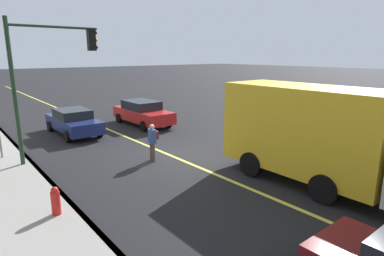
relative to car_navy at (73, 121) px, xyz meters
name	(u,v)px	position (x,y,z in m)	size (l,w,h in m)	color
ground	(170,155)	(-6.52, -1.97, -0.73)	(200.00, 200.00, 0.00)	black
curb_edge	(49,182)	(-6.52, 3.12, -0.66)	(80.00, 0.16, 0.15)	slate
lane_stripe_center	(170,155)	(-6.52, -1.97, -0.72)	(80.00, 0.16, 0.01)	#D8CC4C
car_navy	(73,121)	(0.00, 0.00, 0.00)	(4.63, 1.91, 1.41)	navy
car_red	(143,112)	(-0.27, -4.26, 0.06)	(4.78, 1.97, 1.52)	red
truck_yellow	(328,137)	(-12.67, -3.97, 1.02)	(8.07, 2.39, 3.34)	silver
pedestrian_with_backpack	(153,140)	(-6.69, -1.01, 0.18)	(0.40, 0.40, 1.58)	brown
traffic_light_mast	(48,67)	(-4.17, 2.15, 3.16)	(0.28, 3.48, 5.72)	#1E3823
fire_hydrant	(56,203)	(-9.22, 3.64, -0.27)	(0.24, 0.24, 0.94)	red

